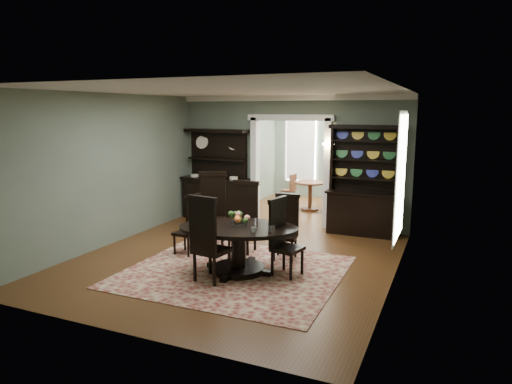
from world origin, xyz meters
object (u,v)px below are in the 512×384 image
at_px(dining_table, 238,240).
at_px(sideboard, 216,188).
at_px(parlor_table, 310,192).
at_px(welsh_dresser, 362,195).

xyz_separation_m(dining_table, sideboard, (-2.19, 3.25, 0.23)).
distance_m(dining_table, sideboard, 3.93).
bearing_deg(parlor_table, welsh_dresser, -46.93).
height_order(sideboard, welsh_dresser, welsh_dresser).
xyz_separation_m(dining_table, welsh_dresser, (1.41, 3.26, 0.31)).
bearing_deg(dining_table, welsh_dresser, 50.94).
xyz_separation_m(sideboard, welsh_dresser, (3.60, 0.00, 0.08)).
relative_size(dining_table, welsh_dresser, 0.96).
height_order(welsh_dresser, parlor_table, welsh_dresser).
bearing_deg(dining_table, sideboard, 108.36).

